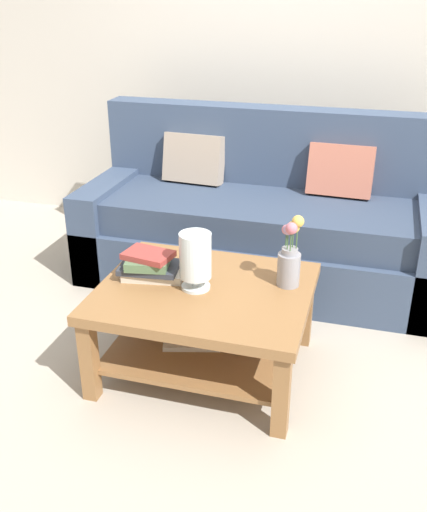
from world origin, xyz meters
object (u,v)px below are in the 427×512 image
coffee_table (205,311)px  flower_pitcher (290,257)px  glass_hurricane_vase (195,258)px  couch (263,223)px  book_stack_main (150,266)px

coffee_table → flower_pitcher: flower_pitcher is taller
glass_hurricane_vase → couch: bearing=85.3°
couch → book_stack_main: size_ratio=6.83×
book_stack_main → flower_pitcher: size_ratio=0.93×
book_stack_main → glass_hurricane_vase: glass_hurricane_vase is taller
couch → coffee_table: couch is taller
coffee_table → glass_hurricane_vase: size_ratio=3.57×
flower_pitcher → book_stack_main: bearing=-170.3°
couch → flower_pitcher: size_ratio=6.37×
coffee_table → glass_hurricane_vase: glass_hurricane_vase is taller
couch → book_stack_main: 1.16m
book_stack_main → coffee_table: bearing=-5.8°
couch → book_stack_main: couch is taller
book_stack_main → flower_pitcher: (0.67, 0.11, 0.08)m
coffee_table → book_stack_main: 0.35m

